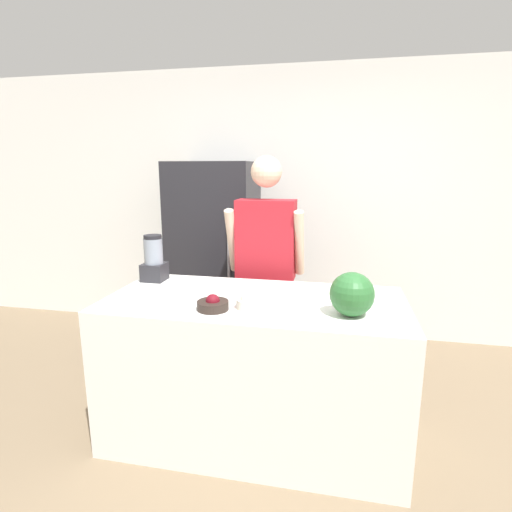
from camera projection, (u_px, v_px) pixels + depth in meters
ground_plane at (239, 481)px, 2.16m from camera, size 14.00×14.00×0.00m
wall_back at (291, 205)px, 3.95m from camera, size 8.00×0.06×2.60m
counter_island at (255, 368)px, 2.46m from camera, size 1.76×0.84×0.90m
refrigerator at (215, 253)px, 3.82m from camera, size 0.77×0.68×1.71m
person at (266, 270)px, 3.02m from camera, size 0.57×0.27×1.74m
cutting_board at (346, 317)px, 2.05m from camera, size 0.32×0.23×0.01m
watermelon at (352, 294)px, 2.03m from camera, size 0.23×0.23×0.23m
bowl_cherries at (213, 304)px, 2.17m from camera, size 0.17×0.17×0.09m
bowl_cream at (249, 302)px, 2.19m from camera, size 0.13×0.13×0.10m
blender at (154, 260)px, 2.72m from camera, size 0.15×0.15×0.32m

